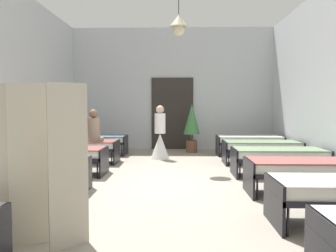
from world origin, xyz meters
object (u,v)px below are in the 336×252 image
Objects in this scene: bed_left_row_5 at (95,140)px; patient_seated_primary at (94,129)px; bed_left_row_3 at (60,154)px; privacy_screen at (29,165)px; bed_right_row_2 at (306,168)px; bed_right_row_4 at (262,147)px; bed_right_row_5 at (249,141)px; nurse_near_aisle at (160,140)px; bed_right_row_3 at (279,155)px; bed_left_row_2 at (30,167)px; potted_plant at (192,123)px; bed_left_row_4 at (80,146)px.

bed_left_row_5 is 1.63m from patient_seated_primary.
bed_left_row_3 and bed_left_row_5 have the same top height.
privacy_screen reaches higher than patient_seated_primary.
bed_right_row_4 is (0.00, 2.99, 0.00)m from bed_right_row_2.
bed_left_row_3 and bed_right_row_5 have the same top height.
nurse_near_aisle is (-2.60, 3.79, 0.09)m from bed_right_row_2.
nurse_near_aisle reaches higher than bed_right_row_2.
bed_left_row_3 is 1.00× the size of bed_right_row_4.
bed_right_row_5 is (4.59, 0.00, 0.00)m from bed_left_row_5.
bed_left_row_3 is 1.00× the size of bed_right_row_3.
privacy_screen reaches higher than bed_right_row_2.
patient_seated_primary is at bearing 145.11° from bed_right_row_2.
nurse_near_aisle is (1.99, 3.79, 0.09)m from bed_left_row_2.
bed_left_row_5 is 2.38× the size of patient_seated_primary.
bed_left_row_3 is at bearing 81.93° from privacy_screen.
privacy_screen is at bearing -83.35° from patient_seated_primary.
potted_plant is at bearing 128.74° from bed_right_row_4.
bed_left_row_3 is 1.12× the size of privacy_screen.
bed_right_row_3 and bed_right_row_4 have the same top height.
bed_right_row_3 is 2.99m from bed_right_row_5.
bed_left_row_3 is at bearing -146.92° from bed_right_row_5.
bed_left_row_4 and bed_left_row_5 have the same top height.
bed_right_row_4 and bed_right_row_5 have the same top height.
bed_left_row_4 is 1.00× the size of bed_right_row_4.
bed_right_row_2 and bed_left_row_3 have the same top height.
bed_right_row_4 is at bearing 0.00° from bed_left_row_4.
privacy_screen is (-3.64, -5.18, 0.41)m from bed_right_row_4.
bed_right_row_3 is (0.00, 1.50, 0.00)m from bed_right_row_2.
bed_left_row_2 is 1.00× the size of bed_right_row_5.
bed_left_row_2 and bed_left_row_3 have the same top height.
bed_right_row_4 is at bearing 90.00° from bed_right_row_2.
bed_left_row_4 is at bearing 161.96° from bed_right_row_3.
potted_plant is at bearing 11.48° from bed_left_row_5.
potted_plant is (-1.68, 0.59, 0.48)m from bed_right_row_5.
nurse_near_aisle is (-2.60, 0.80, 0.09)m from bed_right_row_4.
bed_left_row_3 is 2.38× the size of patient_seated_primary.
patient_seated_primary reaches higher than bed_right_row_3.
bed_left_row_3 is at bearing 180.00° from bed_right_row_3.
privacy_screen is at bearing -125.12° from bed_right_row_4.
bed_right_row_3 is 5.20m from privacy_screen.
bed_left_row_4 is 5.28m from privacy_screen.
bed_left_row_2 is at bearing -161.96° from bed_right_row_3.
bed_left_row_2 is at bearing 90.95° from privacy_screen.
bed_right_row_2 is at bearing -44.34° from bed_left_row_5.
bed_right_row_5 is 1.28× the size of nurse_near_aisle.
bed_left_row_2 is 1.00× the size of bed_left_row_4.
bed_right_row_3 is 4.51m from patient_seated_primary.
patient_seated_primary is (0.35, 2.96, 0.43)m from bed_left_row_2.
bed_right_row_2 is 4.49m from bed_right_row_5.
bed_right_row_5 is 2.38× the size of patient_seated_primary.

